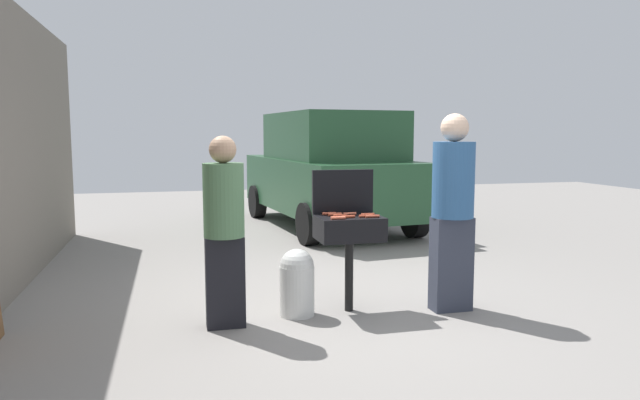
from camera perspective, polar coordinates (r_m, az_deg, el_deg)
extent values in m
plane|color=gray|center=(5.65, 2.56, -10.57)|extent=(24.00, 24.00, 0.00)
cylinder|color=black|center=(5.50, 2.87, -7.40)|extent=(0.08, 0.08, 0.68)
cube|color=black|center=(5.40, 2.90, -2.77)|extent=(0.60, 0.44, 0.22)
cube|color=black|center=(5.57, 2.25, 0.83)|extent=(0.60, 0.05, 0.42)
cylinder|color=#AD4228|center=(5.33, 4.54, -1.58)|extent=(0.13, 0.03, 0.03)
cylinder|color=#C6593D|center=(5.22, 1.76, -1.73)|extent=(0.13, 0.03, 0.03)
cylinder|color=#B74C33|center=(5.32, 5.17, -1.60)|extent=(0.13, 0.03, 0.03)
cylinder|color=#C6593D|center=(5.44, 1.46, -1.40)|extent=(0.13, 0.04, 0.03)
cylinder|color=#AD4228|center=(5.40, 1.48, -1.45)|extent=(0.13, 0.03, 0.03)
cylinder|color=#AD4228|center=(5.35, 1.97, -1.52)|extent=(0.13, 0.04, 0.03)
cylinder|color=#C6593D|center=(5.47, 2.92, -1.36)|extent=(0.13, 0.04, 0.03)
cylinder|color=#AD4228|center=(5.43, 4.68, -1.42)|extent=(0.13, 0.03, 0.03)
cylinder|color=#B74C33|center=(5.47, 0.90, -1.34)|extent=(0.13, 0.04, 0.03)
cylinder|color=#AD4228|center=(5.28, 2.77, -1.65)|extent=(0.13, 0.04, 0.03)
cylinder|color=#C6593D|center=(5.19, 1.81, -1.78)|extent=(0.13, 0.03, 0.03)
cylinder|color=silver|center=(5.39, -2.27, -8.89)|extent=(0.32, 0.32, 0.46)
sphere|color=silver|center=(5.33, -2.28, -6.50)|extent=(0.31, 0.31, 0.31)
cube|color=black|center=(5.09, -9.29, -7.95)|extent=(0.33, 0.18, 0.79)
cylinder|color=#4C724C|center=(4.97, -9.44, -0.02)|extent=(0.35, 0.35, 0.63)
sphere|color=tan|center=(4.94, -9.54, 4.92)|extent=(0.23, 0.23, 0.23)
cube|color=#333847|center=(5.63, 12.76, -6.14)|extent=(0.37, 0.20, 0.89)
cylinder|color=#2D598C|center=(5.51, 12.96, 1.94)|extent=(0.39, 0.39, 0.70)
sphere|color=beige|center=(5.49, 13.09, 6.94)|extent=(0.26, 0.26, 0.26)
cube|color=#234C2D|center=(10.38, 0.76, 1.61)|extent=(2.37, 4.58, 0.90)
cube|color=#234C2D|center=(10.15, 1.18, 6.31)|extent=(2.03, 2.78, 0.80)
cylinder|color=black|center=(9.43, 9.29, -1.72)|extent=(0.29, 0.66, 0.64)
cylinder|color=black|center=(8.68, -1.11, -2.35)|extent=(0.29, 0.66, 0.64)
cylinder|color=black|center=(12.18, 2.08, 0.21)|extent=(0.29, 0.66, 0.64)
cylinder|color=black|center=(11.61, -6.17, -0.13)|extent=(0.29, 0.66, 0.64)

